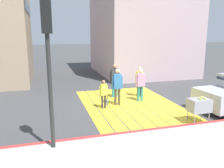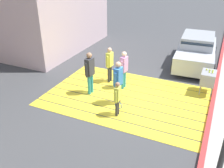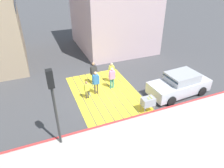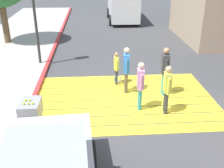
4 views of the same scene
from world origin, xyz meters
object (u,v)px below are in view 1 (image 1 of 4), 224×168
traffic_light_corner (48,47)px  pedestrian_adult_side (140,80)px  pedestrian_adult_trailing (115,78)px  pedestrian_child_with_racket (104,92)px  tennis_ball_cart (199,105)px  pedestrian_adult_lead (117,84)px  pedestrian_teen_behind (140,83)px

traffic_light_corner → pedestrian_adult_side: size_ratio=2.60×
pedestrian_adult_trailing → pedestrian_child_with_racket: bearing=148.3°
pedestrian_adult_side → traffic_light_corner: bearing=135.2°
traffic_light_corner → tennis_ball_cart: (0.68, -5.49, -2.34)m
tennis_ball_cart → pedestrian_adult_lead: pedestrian_adult_lead is taller
tennis_ball_cart → pedestrian_adult_side: bearing=10.0°
traffic_light_corner → pedestrian_adult_lead: size_ratio=2.42×
pedestrian_adult_lead → tennis_ball_cart: bearing=-142.3°
traffic_light_corner → pedestrian_child_with_racket: size_ratio=3.18×
pedestrian_adult_trailing → pedestrian_child_with_racket: 1.97m
pedestrian_teen_behind → pedestrian_child_with_racket: (-0.60, 2.05, -0.21)m
traffic_light_corner → pedestrian_adult_side: bearing=-44.8°
traffic_light_corner → pedestrian_adult_lead: 5.26m
tennis_ball_cart → pedestrian_teen_behind: (3.32, 1.02, 0.27)m
tennis_ball_cart → pedestrian_adult_side: pedestrian_adult_side is taller
pedestrian_adult_lead → pedestrian_teen_behind: bearing=-77.0°
pedestrian_adult_side → pedestrian_child_with_racket: (-1.40, 2.35, -0.19)m
pedestrian_adult_side → pedestrian_adult_lead: bearing=124.5°
tennis_ball_cart → pedestrian_adult_side: 4.19m
pedestrian_adult_trailing → pedestrian_adult_side: size_ratio=1.11×
pedestrian_teen_behind → pedestrian_adult_side: bearing=-20.1°
pedestrian_adult_lead → pedestrian_teen_behind: 1.35m
pedestrian_adult_lead → pedestrian_adult_trailing: pedestrian_adult_trailing is taller
tennis_ball_cart → pedestrian_teen_behind: bearing=17.1°
pedestrian_adult_trailing → pedestrian_adult_side: pedestrian_adult_trailing is taller
pedestrian_adult_lead → pedestrian_adult_trailing: 1.39m
pedestrian_adult_trailing → pedestrian_adult_side: bearing=-101.2°
pedestrian_adult_side → pedestrian_adult_trailing: bearing=78.8°
tennis_ball_cart → pedestrian_adult_lead: size_ratio=0.58×
pedestrian_adult_trailing → pedestrian_teen_behind: bearing=-136.0°
pedestrian_teen_behind → pedestrian_child_with_racket: bearing=106.3°
pedestrian_adult_side → pedestrian_child_with_racket: bearing=120.8°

